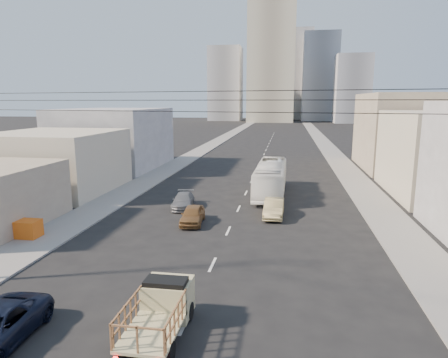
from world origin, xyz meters
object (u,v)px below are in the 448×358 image
(sedan_brown, at_px, (193,215))
(sedan_grey, at_px, (183,201))
(crate_stack, at_px, (26,229))
(sedan_tan, at_px, (274,208))
(flatbed_pickup, at_px, (160,308))
(city_bus, at_px, (271,178))

(sedan_brown, bearing_deg, sedan_grey, 108.88)
(sedan_brown, xyz_separation_m, sedan_grey, (-1.86, 4.30, -0.06))
(crate_stack, bearing_deg, sedan_grey, 48.49)
(sedan_tan, bearing_deg, sedan_grey, 169.97)
(flatbed_pickup, xyz_separation_m, sedan_tan, (3.78, 17.08, -0.40))
(sedan_brown, height_order, sedan_tan, sedan_tan)
(city_bus, xyz_separation_m, sedan_tan, (0.61, -7.84, -0.90))
(flatbed_pickup, bearing_deg, crate_stack, 142.88)
(flatbed_pickup, distance_m, city_bus, 25.12)
(sedan_grey, bearing_deg, flatbed_pickup, -85.47)
(sedan_brown, distance_m, sedan_grey, 4.69)
(sedan_grey, bearing_deg, city_bus, 33.79)
(city_bus, bearing_deg, crate_stack, -133.59)
(city_bus, distance_m, sedan_brown, 11.91)
(flatbed_pickup, relative_size, crate_stack, 2.45)
(city_bus, distance_m, sedan_tan, 7.91)
(sedan_tan, xyz_separation_m, crate_stack, (-16.03, -7.81, -0.01))
(sedan_tan, relative_size, crate_stack, 2.35)
(city_bus, relative_size, crate_stack, 6.36)
(flatbed_pickup, height_order, sedan_grey, flatbed_pickup)
(city_bus, bearing_deg, flatbed_pickup, -96.26)
(flatbed_pickup, relative_size, city_bus, 0.39)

